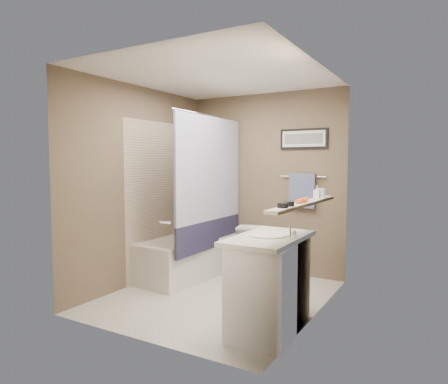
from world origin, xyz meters
The scene contains 34 objects.
ground centered at (0.00, 0.00, 0.00)m, with size 2.50×2.50×0.00m, color beige.
ceiling centered at (0.00, 0.00, 2.38)m, with size 2.20×2.50×0.04m, color white.
wall_back centered at (0.00, 1.23, 1.20)m, with size 2.20×0.04×2.40m, color brown.
wall_front centered at (0.00, -1.23, 1.20)m, with size 2.20×0.04×2.40m, color brown.
wall_left centered at (-1.08, 0.00, 1.20)m, with size 0.04×2.50×2.40m, color brown.
wall_right centered at (1.08, 0.00, 1.20)m, with size 0.04×2.50×2.40m, color brown.
tile_surround centered at (-1.09, 0.50, 1.00)m, with size 0.02×1.55×2.00m, color #C8B297.
curtain_rod centered at (-0.40, 0.50, 2.05)m, with size 0.02×0.02×1.55m, color silver.
curtain_upper centered at (-0.40, 0.50, 1.40)m, with size 0.03×1.45×1.28m, color silver.
curtain_lower centered at (-0.40, 0.50, 0.58)m, with size 0.03×1.45×0.36m, color #242443.
mirror centered at (1.09, -0.15, 1.62)m, with size 0.02×1.60×1.00m, color silver.
shelf centered at (1.04, -0.15, 1.10)m, with size 0.12×1.60×0.03m, color silver.
towel_bar centered at (0.55, 1.22, 1.30)m, with size 0.02×0.02×0.60m, color silver.
towel centered at (0.55, 1.20, 1.12)m, with size 0.34×0.05×0.44m, color #7C8AB4.
art_frame centered at (0.55, 1.23, 1.78)m, with size 0.62×0.03×0.26m, color black.
art_mat centered at (0.55, 1.22, 1.78)m, with size 0.56×0.00×0.20m, color white.
art_image centered at (0.55, 1.22, 1.78)m, with size 0.50×0.00×0.13m, color #595959.
door centered at (0.55, -1.24, 1.00)m, with size 0.80×0.02×2.00m, color silver.
door_handle centered at (0.22, -1.19, 1.00)m, with size 0.02×0.02×0.10m, color silver.
bathtub centered at (-0.75, 0.52, 0.25)m, with size 0.70×1.50×0.50m, color silver.
tub_rim centered at (-0.75, 0.52, 0.50)m, with size 0.56×1.36×0.02m, color silver.
toilet centered at (0.06, 0.91, 0.35)m, with size 0.40×0.70×0.71m, color silver.
vanity centered at (0.85, -0.52, 0.40)m, with size 0.50×0.90×0.80m, color white.
countertop centered at (0.84, -0.52, 0.82)m, with size 0.54×0.96×0.04m, color beige.
sink_basin centered at (0.83, -0.52, 0.85)m, with size 0.34×0.34×0.01m, color white.
faucet_spout centered at (1.03, -0.52, 0.89)m, with size 0.02×0.02×0.10m, color white.
faucet_knob centered at (1.03, -0.42, 0.87)m, with size 0.05×0.05×0.05m, color silver.
candle_bowl_near centered at (1.04, -0.70, 1.14)m, with size 0.09×0.09×0.04m, color black.
candle_bowl_far centered at (1.04, -0.56, 1.14)m, with size 0.09×0.09×0.04m, color black.
hair_brush_front centered at (1.04, -0.25, 1.14)m, with size 0.04×0.04×0.22m, color #E75620.
hair_brush_back centered at (1.04, -0.16, 1.14)m, with size 0.04×0.04×0.22m, color #CD541D.
pink_comb centered at (1.04, 0.07, 1.12)m, with size 0.03×0.16×0.01m, color pink.
glass_jar centered at (1.04, 0.38, 1.17)m, with size 0.08×0.08×0.10m, color silver.
soap_bottle centered at (1.04, 0.23, 1.18)m, with size 0.06×0.06×0.14m, color #999999.
Camera 1 is at (2.21, -3.70, 1.48)m, focal length 32.00 mm.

